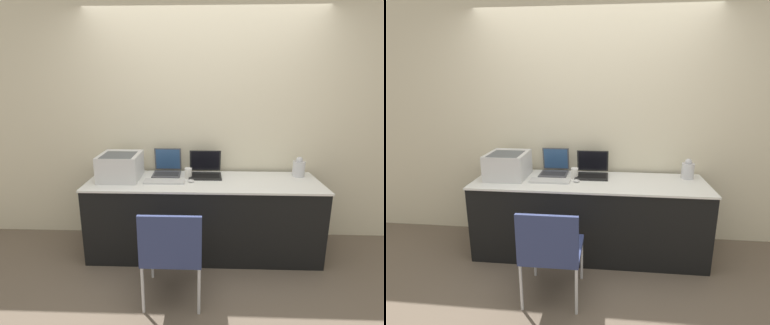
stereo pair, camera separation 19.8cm
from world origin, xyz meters
TOP-DOWN VIEW (x-y plane):
  - ground_plane at (0.00, 0.00)m, footprint 14.00×14.00m
  - wall_back at (0.00, 0.75)m, footprint 8.00×0.05m
  - table at (0.00, 0.33)m, footprint 2.34×0.69m
  - printer at (-0.86, 0.38)m, footprint 0.40×0.44m
  - laptop_left at (-0.40, 0.55)m, footprint 0.29×0.31m
  - laptop_right at (0.02, 0.51)m, footprint 0.34×0.32m
  - external_keyboard at (-0.39, 0.27)m, footprint 0.41×0.14m
  - coffee_cup at (-0.16, 0.42)m, footprint 0.08×0.08m
  - mouse at (-0.12, 0.28)m, footprint 0.07×0.05m
  - metal_pitcher at (1.01, 0.52)m, footprint 0.13×0.13m
  - chair at (-0.25, -0.45)m, footprint 0.47×0.48m

SIDE VIEW (x-z plane):
  - ground_plane at x=0.00m, z-range 0.00..0.00m
  - table at x=0.00m, z-range 0.00..0.79m
  - chair at x=-0.25m, z-range 0.07..0.90m
  - external_keyboard at x=-0.39m, z-range 0.79..0.81m
  - mouse at x=-0.12m, z-range 0.79..0.82m
  - coffee_cup at x=-0.16m, z-range 0.79..0.89m
  - laptop_right at x=0.02m, z-range 0.72..0.97m
  - laptop_left at x=-0.40m, z-range 0.71..0.98m
  - metal_pitcher at x=1.01m, z-range 0.77..0.99m
  - printer at x=-0.86m, z-range 0.80..1.06m
  - wall_back at x=0.00m, z-range 0.00..2.60m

